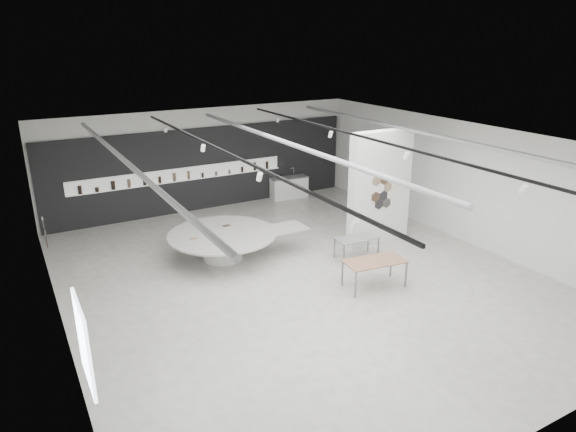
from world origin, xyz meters
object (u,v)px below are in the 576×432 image
partition_column (380,188)px  kitchen_counter (289,187)px  sample_table_stone (357,239)px  sample_table_wood (375,263)px  display_island (225,242)px

partition_column → kitchen_counter: partition_column is taller
kitchen_counter → partition_column: bearing=-83.7°
sample_table_stone → sample_table_wood: bearing=-112.5°
sample_table_stone → kitchen_counter: size_ratio=0.82×
display_island → sample_table_stone: size_ratio=3.15×
partition_column → sample_table_wood: 3.39m
sample_table_stone → partition_column: bearing=27.8°
sample_table_wood → sample_table_stone: 1.88m
sample_table_wood → sample_table_stone: sample_table_wood is taller
sample_table_wood → sample_table_stone: size_ratio=1.29×
display_island → sample_table_stone: bearing=-28.2°
kitchen_counter → sample_table_wood: bearing=-98.7°
partition_column → sample_table_stone: size_ratio=2.77×
sample_table_wood → kitchen_counter: 8.21m
display_island → sample_table_wood: (2.71, -3.62, 0.16)m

